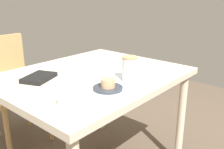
# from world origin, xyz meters

# --- Properties ---
(dining_table) EXTENTS (1.05, 0.85, 0.70)m
(dining_table) POSITION_xyz_m (0.00, 0.00, 0.62)
(dining_table) COLOR beige
(dining_table) RESTS_ON ground_plane
(wooden_chair) EXTENTS (0.43, 0.43, 0.84)m
(wooden_chair) POSITION_xyz_m (-0.11, 0.80, 0.47)
(wooden_chair) COLOR tan
(wooden_chair) RESTS_ON ground_plane
(placemat) EXTENTS (0.41, 0.28, 0.00)m
(placemat) POSITION_xyz_m (-0.05, -0.25, 0.70)
(placemat) COLOR white
(placemat) RESTS_ON dining_table
(pastry_plate) EXTENTS (0.15, 0.15, 0.01)m
(pastry_plate) POSITION_xyz_m (-0.14, -0.25, 0.71)
(pastry_plate) COLOR #333842
(pastry_plate) RESTS_ON placemat
(pastry) EXTENTS (0.07, 0.07, 0.04)m
(pastry) POSITION_xyz_m (-0.14, -0.25, 0.74)
(pastry) COLOR tan
(pastry) RESTS_ON pastry_plate
(coffee_coaster) EXTENTS (0.09, 0.09, 0.00)m
(coffee_coaster) POSITION_xyz_m (0.04, -0.25, 0.71)
(coffee_coaster) COLOR #99999E
(coffee_coaster) RESTS_ON placemat
(coffee_mug) EXTENTS (0.11, 0.08, 0.13)m
(coffee_mug) POSITION_xyz_m (0.04, -0.25, 0.77)
(coffee_mug) COLOR white
(coffee_mug) RESTS_ON coffee_coaster
(teaspoon) EXTENTS (0.13, 0.02, 0.01)m
(teaspoon) POSITION_xyz_m (-0.02, -0.35, 0.71)
(teaspoon) COLOR silver
(teaspoon) RESTS_ON placemat
(paper_napkin) EXTENTS (0.16, 0.16, 0.00)m
(paper_napkin) POSITION_xyz_m (0.32, -0.23, 0.70)
(paper_napkin) COLOR silver
(paper_napkin) RESTS_ON dining_table
(sugar_bowl) EXTENTS (0.07, 0.07, 0.05)m
(sugar_bowl) POSITION_xyz_m (-0.38, -0.23, 0.73)
(sugar_bowl) COLOR white
(sugar_bowl) RESTS_ON dining_table
(small_book) EXTENTS (0.21, 0.18, 0.02)m
(small_book) POSITION_xyz_m (-0.27, 0.14, 0.71)
(small_book) COLOR black
(small_book) RESTS_ON dining_table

